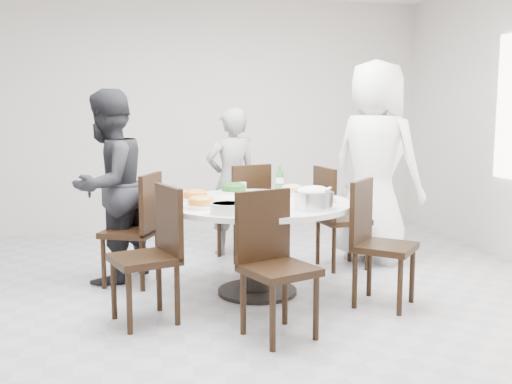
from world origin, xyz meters
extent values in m
cube|color=#A9A9AE|center=(0.00, 0.00, 0.00)|extent=(6.00, 6.00, 0.01)
cube|color=beige|center=(0.00, 3.00, 1.40)|extent=(6.00, 0.01, 2.80)
cube|color=beige|center=(0.00, -3.00, 1.40)|extent=(6.00, 0.01, 2.80)
cylinder|color=white|center=(0.34, 0.28, 0.38)|extent=(1.50, 1.50, 0.75)
cube|color=black|center=(1.29, 0.88, 0.47)|extent=(0.47, 0.47, 0.95)
cube|color=black|center=(0.43, 1.42, 0.47)|extent=(0.53, 0.53, 0.95)
cube|color=black|center=(-0.65, 0.74, 0.47)|extent=(0.56, 0.56, 0.95)
cube|color=black|center=(-0.57, -0.20, 0.47)|extent=(0.53, 0.53, 0.95)
cube|color=black|center=(0.28, -0.67, 0.47)|extent=(0.54, 0.54, 0.95)
cube|color=black|center=(1.21, -0.22, 0.47)|extent=(0.59, 0.59, 0.95)
imported|color=white|center=(1.67, 1.05, 0.97)|extent=(1.05, 1.13, 1.94)
imported|color=black|center=(0.37, 1.64, 0.75)|extent=(0.61, 0.47, 1.49)
imported|color=black|center=(-0.83, 0.91, 0.82)|extent=(0.97, 1.01, 1.65)
cylinder|color=white|center=(0.24, 0.76, 0.79)|extent=(0.27, 0.27, 0.07)
cylinder|color=white|center=(0.71, 0.57, 0.78)|extent=(0.24, 0.24, 0.07)
cylinder|color=white|center=(-0.14, 0.42, 0.78)|extent=(0.24, 0.24, 0.07)
cylinder|color=white|center=(0.81, 0.13, 0.78)|extent=(0.26, 0.26, 0.06)
cylinder|color=white|center=(-0.13, 0.06, 0.78)|extent=(0.25, 0.25, 0.07)
cylinder|color=silver|center=(0.67, -0.14, 0.81)|extent=(0.30, 0.30, 0.13)
cylinder|color=white|center=(0.02, -0.21, 0.79)|extent=(0.24, 0.24, 0.07)
cylinder|color=#2C6E39|center=(0.66, 0.79, 0.87)|extent=(0.07, 0.07, 0.23)
cylinder|color=white|center=(0.33, 0.86, 0.79)|extent=(0.07, 0.07, 0.08)
camera|label=1|loc=(-0.66, -4.31, 1.49)|focal=42.00mm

